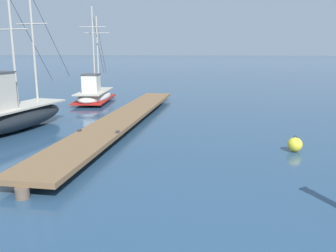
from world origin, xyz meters
TOP-DOWN VIEW (x-y plane):
  - floating_dock at (-4.96, 14.42)m, footprint 2.66×18.48m
  - fishing_boat_0 at (-8.75, 21.29)m, footprint 2.44×6.86m
  - fishing_boat_1 at (-9.72, 12.47)m, footprint 3.15×7.97m
  - mooring_buoy at (2.41, 10.44)m, footprint 0.54×0.54m

SIDE VIEW (x-z plane):
  - mooring_buoy at x=2.41m, z-range -0.04..0.57m
  - floating_dock at x=-4.96m, z-range 0.10..0.63m
  - fishing_boat_0 at x=-8.75m, z-range -2.66..3.84m
  - fishing_boat_1 at x=-9.72m, z-range -2.60..4.15m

